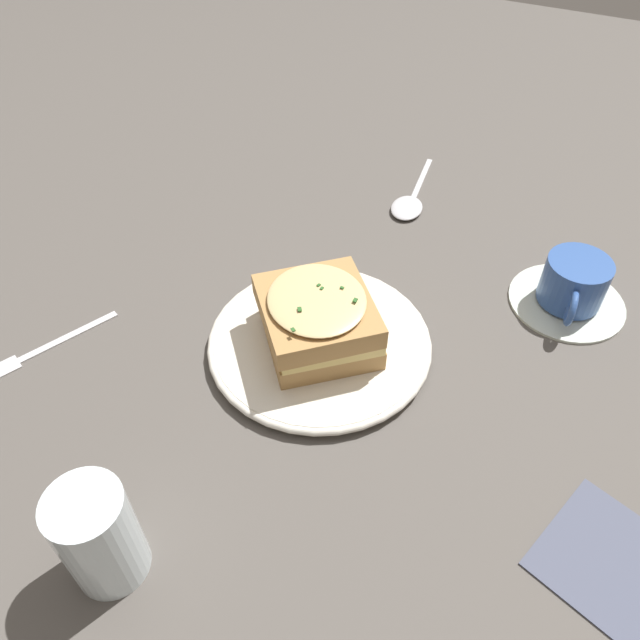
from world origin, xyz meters
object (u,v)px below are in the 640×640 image
Objects in this scene: spoon at (410,205)px; dinner_plate at (320,343)px; sandwich at (319,319)px; teacup_with_saucer at (572,287)px; water_glass at (99,536)px; fork at (18,361)px; napkin at (627,573)px.

dinner_plate is at bearing 84.19° from spoon.
spoon is (-0.00, -0.31, -0.05)m from sandwich.
water_glass is at bearing -35.89° from teacup_with_saucer.
teacup_with_saucer is 0.66m from fork.
sandwich is 0.38m from napkin.
sandwich is (-0.00, 0.00, 0.04)m from dinner_plate.
napkin is (-0.35, 0.12, -0.05)m from sandwich.
fork is at bearing 3.61° from napkin.
fork is 1.02× the size of spoon.
teacup_with_saucer reaches higher than fork.
spoon is 0.56m from napkin.
spoon is at bearing -97.28° from fork.
dinner_plate is at bearing -125.90° from fork.
spoon is (-0.30, -0.47, 0.00)m from fork.
spoon is (-0.06, -0.61, -0.05)m from water_glass.
fork is at bearing -61.55° from teacup_with_saucer.
teacup_with_saucer is 0.34m from napkin.
spoon is at bearing -50.78° from napkin.
teacup_with_saucer reaches higher than dinner_plate.
napkin is (-0.41, -0.18, -0.05)m from water_glass.
water_glass is at bearing 24.08° from napkin.
dinner_plate is 0.34m from fork.
teacup_with_saucer is 1.30× the size of water_glass.
dinner_plate is 1.81× the size of teacup_with_saucer.
dinner_plate is 1.41× the size of fork.
water_glass reaches higher than dinner_plate.
water_glass is at bearing 175.62° from fork.
napkin is at bearing 13.36° from teacup_with_saucer.
water_glass is 0.76× the size of napkin.
fork is 0.56m from spoon.
water_glass reaches higher than fork.
sandwich is 0.31m from water_glass.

